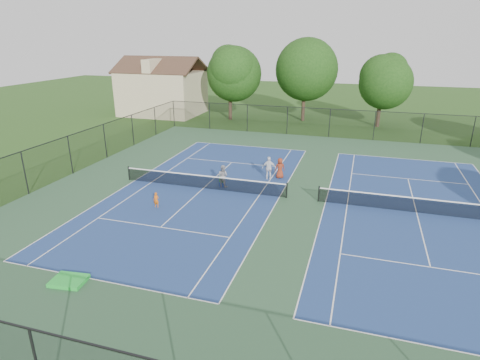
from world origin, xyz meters
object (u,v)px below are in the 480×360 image
(ball_crate, at_px, (222,184))
(child_player, at_px, (156,200))
(tree_back_a, at_px, (230,71))
(tree_back_b, at_px, (305,67))
(bystander_c, at_px, (280,168))
(instructor, at_px, (223,176))
(ball_hopper, at_px, (222,179))
(clapboard_house, at_px, (162,91))
(bystander_a, at_px, (269,168))
(tree_back_c, at_px, (383,79))

(ball_crate, bearing_deg, child_player, -119.57)
(tree_back_a, xyz_separation_m, tree_back_b, (9.00, 2.00, 0.56))
(bystander_c, bearing_deg, tree_back_b, -109.98)
(tree_back_b, relative_size, instructor, 6.27)
(instructor, height_order, ball_crate, instructor)
(bystander_c, distance_m, ball_hopper, 4.62)
(clapboard_house, height_order, bystander_a, clapboard_house)
(tree_back_a, bearing_deg, ball_crate, -72.90)
(tree_back_c, bearing_deg, bystander_c, -108.97)
(tree_back_a, distance_m, clapboard_house, 10.47)
(tree_back_c, height_order, bystander_a, tree_back_c)
(tree_back_b, bearing_deg, ball_hopper, -94.26)
(child_player, bearing_deg, bystander_c, 46.90)
(instructor, height_order, ball_hopper, instructor)
(tree_back_b, bearing_deg, instructor, -94.12)
(clapboard_house, distance_m, bystander_c, 29.75)
(tree_back_b, bearing_deg, tree_back_a, -167.47)
(tree_back_a, distance_m, instructor, 24.85)
(clapboard_house, height_order, instructor, clapboard_house)
(tree_back_b, xyz_separation_m, clapboard_house, (-19.00, -1.00, -3.50))
(tree_back_b, height_order, bystander_c, tree_back_b)
(tree_back_c, relative_size, ball_hopper, 19.43)
(instructor, relative_size, ball_hopper, 3.70)
(ball_crate, bearing_deg, tree_back_a, 107.10)
(instructor, bearing_deg, ball_hopper, -19.06)
(tree_back_a, relative_size, bystander_a, 5.27)
(ball_hopper, bearing_deg, bystander_a, 41.09)
(clapboard_house, distance_m, bystander_a, 29.56)
(ball_hopper, bearing_deg, instructor, -31.40)
(ball_hopper, bearing_deg, tree_back_b, 85.74)
(clapboard_house, bearing_deg, bystander_c, -45.74)
(tree_back_b, relative_size, bystander_a, 5.78)
(tree_back_a, height_order, bystander_c, tree_back_a)
(tree_back_c, distance_m, bystander_c, 22.94)
(tree_back_a, height_order, tree_back_c, tree_back_a)
(tree_back_c, bearing_deg, clapboard_house, -180.00)
(bystander_a, relative_size, ball_crate, 4.41)
(tree_back_a, relative_size, ball_hopper, 21.18)
(tree_back_a, height_order, clapboard_house, tree_back_a)
(clapboard_house, bearing_deg, tree_back_c, 0.00)
(clapboard_house, bearing_deg, bystander_a, -47.39)
(clapboard_house, height_order, ball_crate, clapboard_house)
(ball_hopper, bearing_deg, child_player, -119.57)
(child_player, relative_size, instructor, 0.61)
(ball_crate, bearing_deg, tree_back_c, 65.77)
(instructor, xyz_separation_m, ball_crate, (-0.06, 0.04, -0.63))
(tree_back_c, xyz_separation_m, instructor, (-10.82, -24.20, -4.68))
(clapboard_house, bearing_deg, ball_hopper, -54.67)
(tree_back_b, bearing_deg, ball_crate, -94.26)
(bystander_c, relative_size, ball_crate, 3.97)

